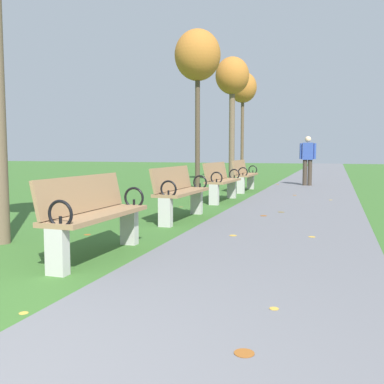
# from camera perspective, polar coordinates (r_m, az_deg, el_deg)

# --- Properties ---
(paved_walkway) EXTENTS (2.55, 44.00, 0.02)m
(paved_walkway) POSITION_cam_1_polar(r_m,az_deg,el_deg) (19.46, 15.63, 1.68)
(paved_walkway) COLOR slate
(paved_walkway) RESTS_ON ground
(park_bench_2) EXTENTS (0.51, 1.61, 0.90)m
(park_bench_2) POSITION_cam_1_polar(r_m,az_deg,el_deg) (5.04, -12.39, -2.72)
(park_bench_2) COLOR #93704C
(park_bench_2) RESTS_ON ground
(park_bench_3) EXTENTS (0.52, 1.61, 0.90)m
(park_bench_3) POSITION_cam_1_polar(r_m,az_deg,el_deg) (7.61, -1.60, 0.08)
(park_bench_3) COLOR #93704C
(park_bench_3) RESTS_ON ground
(park_bench_4) EXTENTS (0.53, 1.62, 0.90)m
(park_bench_4) POSITION_cam_1_polar(r_m,az_deg,el_deg) (10.38, 3.75, 1.48)
(park_bench_4) COLOR #93704C
(park_bench_4) RESTS_ON ground
(park_bench_5) EXTENTS (0.47, 1.60, 0.90)m
(park_bench_5) POSITION_cam_1_polar(r_m,az_deg,el_deg) (13.02, 6.66, 2.23)
(park_bench_5) COLOR #93704C
(park_bench_5) RESTS_ON ground
(tree_2) EXTENTS (1.41, 1.41, 4.87)m
(tree_2) POSITION_cam_1_polar(r_m,az_deg,el_deg) (14.36, 0.72, 16.79)
(tree_2) COLOR #4C3D2D
(tree_2) RESTS_ON ground
(tree_3) EXTENTS (1.19, 1.19, 4.46)m
(tree_3) POSITION_cam_1_polar(r_m,az_deg,el_deg) (16.37, 5.14, 14.01)
(tree_3) COLOR brown
(tree_3) RESTS_ON ground
(tree_4) EXTENTS (1.12, 1.12, 4.32)m
(tree_4) POSITION_cam_1_polar(r_m,az_deg,el_deg) (18.61, 6.47, 12.88)
(tree_4) COLOR brown
(tree_4) RESTS_ON ground
(pedestrian_walking) EXTENTS (0.53, 0.24, 1.62)m
(pedestrian_walking) POSITION_cam_1_polar(r_m,az_deg,el_deg) (15.30, 14.49, 4.21)
(pedestrian_walking) COLOR #3D3328
(pedestrian_walking) RESTS_ON paved_walkway
(scattered_leaves) EXTENTS (4.45, 13.09, 0.02)m
(scattered_leaves) POSITION_cam_1_polar(r_m,az_deg,el_deg) (8.01, 5.11, -3.05)
(scattered_leaves) COLOR gold
(scattered_leaves) RESTS_ON ground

